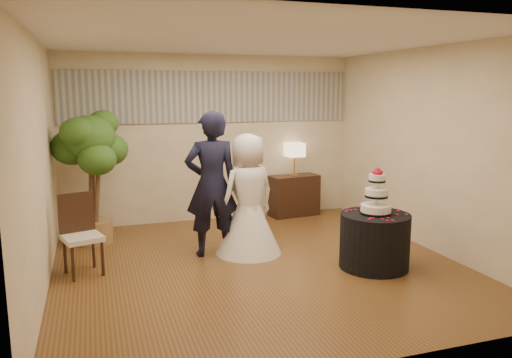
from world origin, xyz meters
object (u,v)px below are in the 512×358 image
object	(u,v)px
side_chair	(82,235)
wedding_cake	(377,191)
bride	(248,194)
console	(294,195)
table_lamp	(294,159)
cake_table	(374,241)
ficus_tree	(91,177)
groom	(212,184)

from	to	relation	value
side_chair	wedding_cake	bearing A→B (deg)	-31.09
bride	wedding_cake	world-z (taller)	bride
bride	console	size ratio (longest dim) A/B	1.90
table_lamp	side_chair	world-z (taller)	table_lamp
cake_table	side_chair	bearing A→B (deg)	165.75
ficus_tree	console	bearing A→B (deg)	10.21
bride	wedding_cake	size ratio (longest dim) A/B	2.81
console	side_chair	world-z (taller)	side_chair
console	table_lamp	xyz separation A→B (m)	(0.00, 0.00, 0.65)
groom	table_lamp	world-z (taller)	groom
cake_table	wedding_cake	xyz separation A→B (m)	(0.00, 0.00, 0.64)
table_lamp	side_chair	bearing A→B (deg)	-151.65
cake_table	side_chair	distance (m)	3.59
cake_table	table_lamp	bearing A→B (deg)	88.58
groom	ficus_tree	xyz separation A→B (m)	(-1.52, 1.06, 0.01)
wedding_cake	console	distance (m)	2.87
cake_table	ficus_tree	distance (m)	4.04
console	table_lamp	world-z (taller)	table_lamp
groom	cake_table	distance (m)	2.23
cake_table	side_chair	size ratio (longest dim) A/B	0.88
groom	side_chair	size ratio (longest dim) A/B	1.99
table_lamp	bride	bearing A→B (deg)	-128.71
bride	ficus_tree	xyz separation A→B (m)	(-2.01, 1.13, 0.16)
cake_table	side_chair	world-z (taller)	side_chair
cake_table	table_lamp	xyz separation A→B (m)	(0.07, 2.80, 0.67)
groom	wedding_cake	world-z (taller)	groom
bride	table_lamp	distance (m)	2.25
wedding_cake	ficus_tree	distance (m)	3.99
console	wedding_cake	bearing A→B (deg)	-98.02
side_chair	console	bearing A→B (deg)	11.51
groom	console	distance (m)	2.60
console	ficus_tree	xyz separation A→B (m)	(-3.41, -0.61, 0.62)
cake_table	console	distance (m)	2.80
bride	console	distance (m)	2.29
table_lamp	ficus_tree	distance (m)	3.47
cake_table	console	world-z (taller)	console
ficus_tree	bride	bearing A→B (deg)	-29.45
wedding_cake	console	bearing A→B (deg)	88.58
bride	side_chair	xyz separation A→B (m)	(-2.14, -0.16, -0.33)
console	table_lamp	size ratio (longest dim) A/B	1.50
table_lamp	groom	bearing A→B (deg)	-138.45
bride	wedding_cake	distance (m)	1.70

